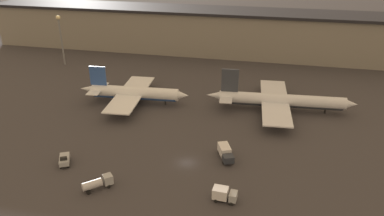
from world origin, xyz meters
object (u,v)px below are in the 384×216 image
Objects in this scene: service_vehicle_2 at (64,160)px; airplane_1 at (280,101)px; service_vehicle_3 at (225,152)px; airplane_0 at (134,93)px; service_vehicle_0 at (98,183)px; service_vehicle_1 at (224,194)px.

airplane_1 is at bearing 103.44° from service_vehicle_2.
service_vehicle_2 is at bearing -95.88° from service_vehicle_3.
service_vehicle_0 is at bearing -83.29° from airplane_0.
airplane_0 is 0.79× the size of airplane_1.
service_vehicle_1 is (27.85, 2.05, 0.11)m from service_vehicle_0.
airplane_0 is 5.93× the size of service_vehicle_0.
service_vehicle_1 reaches higher than service_vehicle_0.
service_vehicle_2 is (-12.35, 7.26, -0.30)m from service_vehicle_0.
service_vehicle_0 is 14.33m from service_vehicle_2.
airplane_1 reaches higher than service_vehicle_1.
service_vehicle_0 is at bearing -131.74° from airplane_1.
airplane_1 reaches higher than service_vehicle_3.
airplane_0 reaches higher than service_vehicle_0.
service_vehicle_1 is 0.98× the size of service_vehicle_2.
service_vehicle_1 is at bearing -54.08° from airplane_0.
airplane_1 is 6.12× the size of service_vehicle_3.
airplane_0 is 7.04× the size of service_vehicle_1.
service_vehicle_3 is at bearing -116.25° from airplane_1.
service_vehicle_1 is (36.49, -43.60, -1.80)m from airplane_0.
service_vehicle_1 is 0.69× the size of service_vehicle_3.
service_vehicle_2 is (-51.10, -42.83, -2.14)m from airplane_1.
service_vehicle_1 is at bearing -38.35° from service_vehicle_0.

